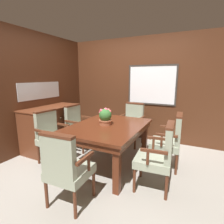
% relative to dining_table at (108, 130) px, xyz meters
% --- Properties ---
extents(ground_plane, '(14.00, 14.00, 0.00)m').
position_rel_dining_table_xyz_m(ground_plane, '(-0.13, -0.08, -0.63)').
color(ground_plane, '#A39E93').
extents(wall_back, '(7.20, 0.08, 2.45)m').
position_rel_dining_table_xyz_m(wall_back, '(-0.13, 1.59, 0.60)').
color(wall_back, '#4C2816').
rests_on(wall_back, ground_plane).
extents(wall_left, '(0.08, 7.20, 2.45)m').
position_rel_dining_table_xyz_m(wall_left, '(-1.77, -0.08, 0.60)').
color(wall_left, '#4C2816').
rests_on(wall_left, ground_plane).
extents(dining_table, '(1.14, 1.52, 0.72)m').
position_rel_dining_table_xyz_m(dining_table, '(0.00, 0.00, 0.00)').
color(dining_table, '#562614').
rests_on(dining_table, ground_plane).
extents(chair_head_near, '(0.53, 0.50, 0.95)m').
position_rel_dining_table_xyz_m(chair_head_near, '(0.03, -1.12, -0.12)').
color(chair_head_near, '#562B19').
rests_on(chair_head_near, ground_plane).
extents(chair_left_far, '(0.49, 0.53, 0.95)m').
position_rel_dining_table_xyz_m(chair_left_far, '(-0.93, 0.36, -0.12)').
color(chair_left_far, '#562B19').
rests_on(chair_left_far, ground_plane).
extents(chair_right_far, '(0.50, 0.54, 0.95)m').
position_rel_dining_table_xyz_m(chair_right_far, '(0.98, 0.37, -0.12)').
color(chair_right_far, '#562B19').
rests_on(chair_right_far, ground_plane).
extents(chair_head_far, '(0.54, 0.51, 0.95)m').
position_rel_dining_table_xyz_m(chair_head_far, '(0.04, 1.13, -0.12)').
color(chair_head_far, '#562B19').
rests_on(chair_head_far, ground_plane).
extents(chair_right_near, '(0.51, 0.54, 0.95)m').
position_rel_dining_table_xyz_m(chair_right_near, '(0.93, -0.31, -0.12)').
color(chair_right_near, '#562B19').
rests_on(chair_right_near, ground_plane).
extents(chair_left_near, '(0.51, 0.54, 0.95)m').
position_rel_dining_table_xyz_m(chair_left_near, '(-0.98, -0.34, -0.12)').
color(chair_left_near, '#562B19').
rests_on(chair_left_near, ground_plane).
extents(potted_plant, '(0.23, 0.22, 0.29)m').
position_rel_dining_table_xyz_m(potted_plant, '(-0.06, 0.01, 0.23)').
color(potted_plant, '#9E5638').
rests_on(potted_plant, dining_table).
extents(sideboard_cabinet, '(0.55, 1.30, 0.90)m').
position_rel_dining_table_xyz_m(sideboard_cabinet, '(-1.47, 0.16, -0.18)').
color(sideboard_cabinet, brown).
rests_on(sideboard_cabinet, ground_plane).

